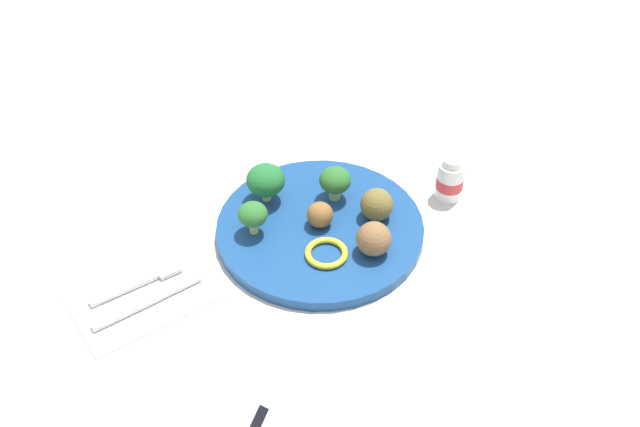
% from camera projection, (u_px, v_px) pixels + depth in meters
% --- Properties ---
extents(ground_plane, '(4.00, 4.00, 0.00)m').
position_uv_depth(ground_plane, '(320.00, 233.00, 1.02)').
color(ground_plane, beige).
extents(plate, '(0.28, 0.28, 0.02)m').
position_uv_depth(plate, '(320.00, 229.00, 1.01)').
color(plate, navy).
rests_on(plate, ground_plane).
extents(broccoli_floret_front_left, '(0.04, 0.04, 0.05)m').
position_uv_depth(broccoli_floret_front_left, '(335.00, 181.00, 1.03)').
color(broccoli_floret_front_left, '#9DC87E').
rests_on(broccoli_floret_front_left, plate).
extents(broccoli_floret_front_right, '(0.05, 0.05, 0.06)m').
position_uv_depth(broccoli_floret_front_right, '(266.00, 180.00, 1.02)').
color(broccoli_floret_front_right, '#A9C678').
rests_on(broccoli_floret_front_right, plate).
extents(broccoli_floret_mid_right, '(0.04, 0.04, 0.05)m').
position_uv_depth(broccoli_floret_mid_right, '(253.00, 215.00, 0.98)').
color(broccoli_floret_mid_right, '#A8C26A').
rests_on(broccoli_floret_mid_right, plate).
extents(meatball_center, '(0.05, 0.05, 0.05)m').
position_uv_depth(meatball_center, '(374.00, 239.00, 0.95)').
color(meatball_center, brown).
rests_on(meatball_center, plate).
extents(meatball_front_left, '(0.04, 0.04, 0.04)m').
position_uv_depth(meatball_front_left, '(320.00, 213.00, 1.00)').
color(meatball_front_left, brown).
rests_on(meatball_front_left, plate).
extents(meatball_near_rim, '(0.04, 0.04, 0.04)m').
position_uv_depth(meatball_near_rim, '(377.00, 205.00, 1.00)').
color(meatball_near_rim, brown).
rests_on(meatball_near_rim, plate).
extents(pepper_ring_near_rim, '(0.06, 0.06, 0.01)m').
position_uv_depth(pepper_ring_near_rim, '(326.00, 253.00, 0.96)').
color(pepper_ring_near_rim, yellow).
rests_on(pepper_ring_near_rim, plate).
extents(napkin, '(0.18, 0.13, 0.01)m').
position_uv_depth(napkin, '(142.00, 295.00, 0.93)').
color(napkin, white).
rests_on(napkin, ground_plane).
extents(fork, '(0.12, 0.02, 0.01)m').
position_uv_depth(fork, '(141.00, 281.00, 0.94)').
color(fork, silver).
rests_on(fork, napkin).
extents(knife, '(0.15, 0.03, 0.01)m').
position_uv_depth(knife, '(153.00, 299.00, 0.92)').
color(knife, silver).
rests_on(knife, napkin).
extents(yogurt_bottle, '(0.04, 0.04, 0.07)m').
position_uv_depth(yogurt_bottle, '(450.00, 180.00, 1.05)').
color(yogurt_bottle, white).
rests_on(yogurt_bottle, ground_plane).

